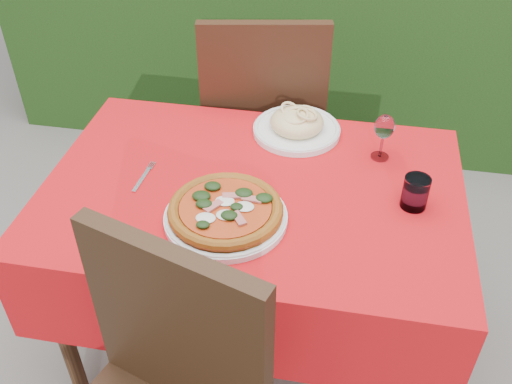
% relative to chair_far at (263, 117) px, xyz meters
% --- Properties ---
extents(ground, '(60.00, 60.00, 0.00)m').
position_rel_chair_far_xyz_m(ground, '(0.08, -0.64, -0.60)').
color(ground, '#615B58').
rests_on(ground, ground).
extents(dining_table, '(1.26, 0.86, 0.75)m').
position_rel_chair_far_xyz_m(dining_table, '(0.08, -0.64, -0.00)').
color(dining_table, '#432715').
rests_on(dining_table, ground).
extents(chair_far, '(0.55, 0.55, 1.04)m').
position_rel_chair_far_xyz_m(chair_far, '(0.00, 0.00, 0.00)').
color(chair_far, black).
rests_on(chair_far, ground).
extents(pizza_plate, '(0.38, 0.38, 0.06)m').
position_rel_chair_far_xyz_m(pizza_plate, '(0.03, -0.81, 0.18)').
color(pizza_plate, silver).
rests_on(pizza_plate, dining_table).
extents(pasta_plate, '(0.30, 0.30, 0.08)m').
position_rel_chair_far_xyz_m(pasta_plate, '(0.17, -0.32, 0.18)').
color(pasta_plate, silver).
rests_on(pasta_plate, dining_table).
extents(water_glass, '(0.07, 0.07, 0.10)m').
position_rel_chair_far_xyz_m(water_glass, '(0.55, -0.65, 0.19)').
color(water_glass, silver).
rests_on(water_glass, dining_table).
extents(wine_glass, '(0.06, 0.06, 0.16)m').
position_rel_chair_far_xyz_m(wine_glass, '(0.45, -0.42, 0.26)').
color(wine_glass, silver).
rests_on(wine_glass, dining_table).
extents(fork, '(0.03, 0.17, 0.00)m').
position_rel_chair_far_xyz_m(fork, '(-0.26, -0.67, 0.15)').
color(fork, silver).
rests_on(fork, dining_table).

